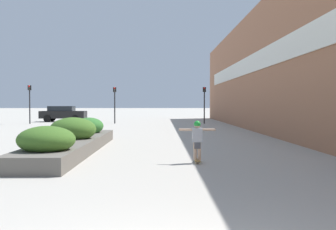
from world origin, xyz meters
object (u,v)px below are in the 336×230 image
(skateboard, at_px, (197,161))
(traffic_light_left, at_px, (115,99))
(car_leftmost, at_px, (63,113))
(car_center_left, at_px, (266,114))
(traffic_light_right, at_px, (204,99))
(traffic_light_far_left, at_px, (30,98))
(skateboarder, at_px, (197,136))

(skateboard, xyz_separation_m, traffic_light_left, (-5.47, 23.08, 2.23))
(car_leftmost, bearing_deg, car_center_left, 94.31)
(traffic_light_right, xyz_separation_m, traffic_light_far_left, (-16.03, -0.01, 0.09))
(skateboard, height_order, traffic_light_far_left, traffic_light_far_left)
(traffic_light_left, bearing_deg, skateboarder, -76.68)
(skateboard, relative_size, car_leftmost, 0.14)
(traffic_light_left, xyz_separation_m, traffic_light_right, (8.29, -0.25, 0.01))
(car_leftmost, relative_size, traffic_light_right, 1.34)
(skateboard, height_order, car_center_left, car_center_left)
(car_leftmost, xyz_separation_m, traffic_light_left, (5.74, -3.68, 1.45))
(car_leftmost, bearing_deg, traffic_light_right, 74.36)
(traffic_light_left, bearing_deg, traffic_light_right, -1.71)
(traffic_light_right, bearing_deg, skateboarder, -97.05)
(car_center_left, distance_m, traffic_light_far_left, 24.00)
(skateboard, xyz_separation_m, car_leftmost, (-11.21, 26.76, 0.78))
(skateboard, xyz_separation_m, traffic_light_far_left, (-13.21, 22.82, 2.33))
(skateboard, height_order, skateboarder, skateboarder)
(traffic_light_right, distance_m, traffic_light_far_left, 16.03)
(car_leftmost, distance_m, traffic_light_far_left, 4.68)
(car_center_left, bearing_deg, traffic_light_far_left, 103.37)
(skateboarder, bearing_deg, traffic_light_far_left, 119.74)
(skateboarder, bearing_deg, skateboard, -0.32)
(traffic_light_left, xyz_separation_m, traffic_light_far_left, (-7.74, -0.25, 0.09))
(skateboarder, height_order, traffic_light_left, traffic_light_left)
(skateboard, height_order, car_leftmost, car_leftmost)
(skateboarder, relative_size, traffic_light_far_left, 0.35)
(skateboarder, relative_size, car_leftmost, 0.27)
(car_center_left, xyz_separation_m, traffic_light_left, (-15.55, -5.28, 1.54))
(skateboarder, bearing_deg, car_center_left, 70.11)
(skateboard, height_order, traffic_light_left, traffic_light_left)
(car_leftmost, bearing_deg, traffic_light_left, 57.35)
(skateboarder, height_order, traffic_light_far_left, traffic_light_far_left)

